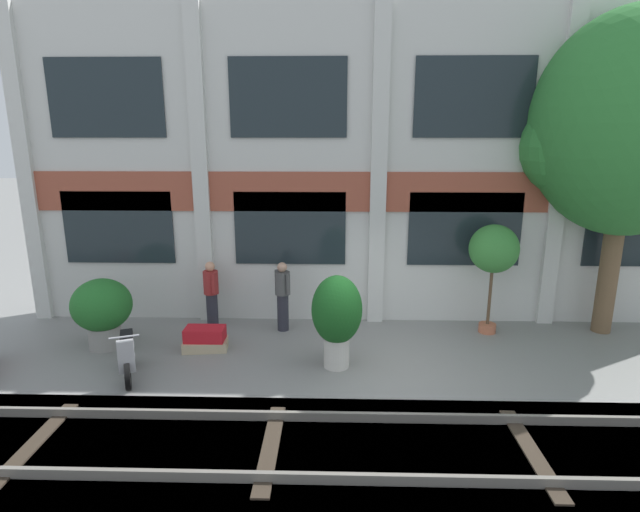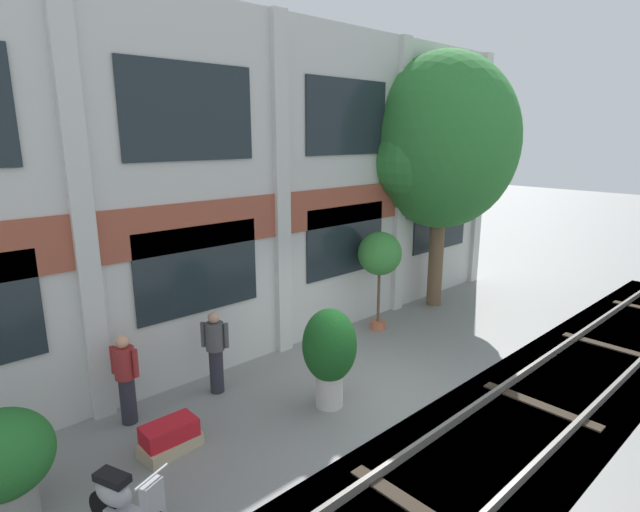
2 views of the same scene
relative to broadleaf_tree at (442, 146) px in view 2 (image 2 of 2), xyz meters
name	(u,v)px [view 2 (image 2 of 2)]	position (x,y,z in m)	size (l,w,h in m)	color
ground_plane	(370,391)	(-5.12, -2.10, -4.46)	(80.00, 80.00, 0.00)	gray
apartment_facade	(273,191)	(-5.12, 0.78, -0.89)	(16.48, 0.64, 7.15)	silver
rail_tracks	(488,456)	(-5.12, -4.55, -4.60)	(24.12, 2.80, 0.43)	#4C473F
broadleaf_tree	(442,146)	(0.00, 0.00, 0.00)	(4.20, 4.00, 6.91)	brown
potted_plant_glazed_jar	(329,350)	(-6.05, -1.94, -3.39)	(0.97, 0.97, 1.83)	beige
potted_plant_square_trough	(170,438)	(-8.78, -1.24, -4.23)	(0.96, 0.60, 0.49)	tan
potted_plant_ribbed_drum	(2,460)	(-10.92, -1.18, -3.60)	(1.22, 1.22, 1.49)	gray
potted_plant_terracotta_small	(380,255)	(-2.62, -0.14, -2.56)	(1.07, 1.07, 2.48)	#B76647
scooter_second_parked	(126,503)	(-9.92, -2.43, -4.03)	(0.70, 1.32, 0.98)	black
resident_by_doorway	(126,377)	(-8.92, -0.03, -3.62)	(0.34, 0.47, 1.58)	#282833
resident_watching_tracks	(215,349)	(-7.27, -0.13, -3.60)	(0.38, 0.42, 1.60)	#282833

